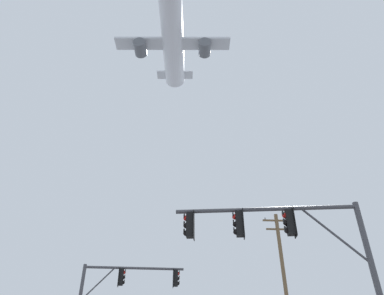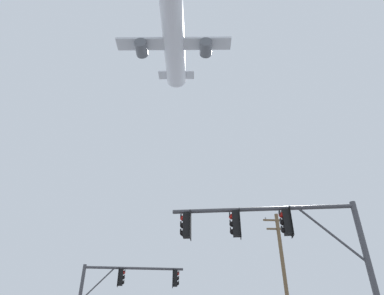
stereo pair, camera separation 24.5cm
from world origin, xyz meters
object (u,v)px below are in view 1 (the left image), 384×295
signal_pole_far (119,291)px  utility_pole (285,281)px  airplane (173,39)px  signal_pole_near (287,241)px

signal_pole_far → utility_pole: size_ratio=0.55×
utility_pole → airplane: bearing=118.8°
signal_pole_far → airplane: (1.89, 21.38, 45.65)m
signal_pole_far → utility_pole: bearing=21.7°
signal_pole_near → utility_pole: utility_pole is taller
signal_pole_far → airplane: bearing=85.0°
signal_pole_far → airplane: 50.44m
signal_pole_far → airplane: size_ratio=0.22×
signal_pole_near → signal_pole_far: size_ratio=1.11×
signal_pole_near → signal_pole_far: bearing=126.6°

